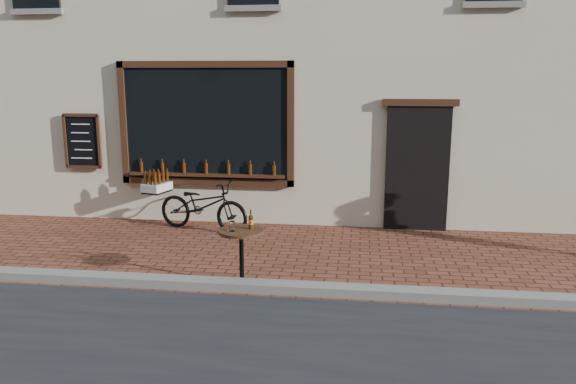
# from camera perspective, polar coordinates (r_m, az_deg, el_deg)

# --- Properties ---
(ground) EXTENTS (90.00, 90.00, 0.00)m
(ground) POSITION_cam_1_polar(r_m,az_deg,el_deg) (7.11, -0.49, -10.72)
(ground) COLOR #532B1B
(ground) RESTS_ON ground
(kerb) EXTENTS (90.00, 0.25, 0.12)m
(kerb) POSITION_cam_1_polar(r_m,az_deg,el_deg) (7.27, -0.27, -9.69)
(kerb) COLOR slate
(kerb) RESTS_ON ground
(cargo_bicycle) EXTENTS (2.10, 1.07, 0.99)m
(cargo_bicycle) POSITION_cam_1_polar(r_m,az_deg,el_deg) (10.07, -8.78, -1.27)
(cargo_bicycle) COLOR black
(cargo_bicycle) RESTS_ON ground
(bistro_table) EXTENTS (0.59, 0.59, 1.02)m
(bistro_table) POSITION_cam_1_polar(r_m,az_deg,el_deg) (7.35, -4.74, -5.49)
(bistro_table) COLOR black
(bistro_table) RESTS_ON ground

